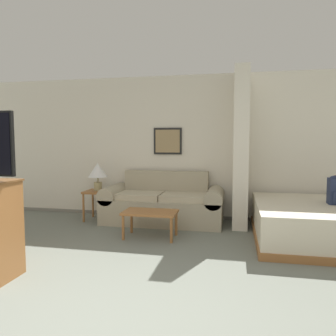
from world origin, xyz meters
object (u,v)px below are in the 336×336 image
at_px(coffee_table, 150,214).
at_px(bed, 320,222).
at_px(couch, 163,204).
at_px(table_lamp, 98,172).

bearing_deg(coffee_table, bed, 7.84).
bearing_deg(couch, bed, -13.76).
bearing_deg(coffee_table, table_lamp, 144.22).
bearing_deg(couch, coffee_table, -89.11).
height_order(coffee_table, bed, bed).
xyz_separation_m(table_lamp, bed, (3.58, -0.53, -0.60)).
distance_m(table_lamp, bed, 3.67).
bearing_deg(couch, table_lamp, -177.06).
xyz_separation_m(couch, table_lamp, (-1.18, -0.06, 0.55)).
relative_size(couch, bed, 1.06).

